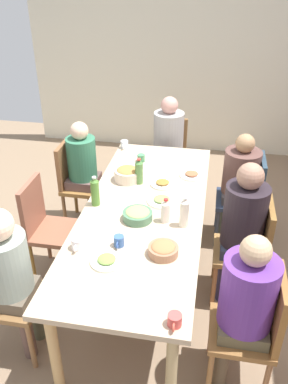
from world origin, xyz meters
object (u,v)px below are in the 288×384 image
at_px(person_4, 245,300).
at_px(plate_2, 162,184).
at_px(bowl_0, 163,249).
at_px(bowl_2, 128,174).
at_px(dining_table, 144,216).
at_px(chair_6, 76,180).
at_px(bottle_2, 166,211).
at_px(chair_5, 46,224).
at_px(cup_4, 124,144).
at_px(person_0, 239,178).
at_px(chair_2, 169,154).
at_px(bottle_1, 139,172).
at_px(chair_0, 247,195).
at_px(cup_1, 119,241).
at_px(cup_2, 141,158).
at_px(person_3, 242,222).
at_px(plate_1, 192,175).
at_px(plate_3, 162,200).
at_px(cup_0, 78,243).
at_px(cup_3, 175,320).
at_px(person_1, 8,270).
at_px(bottle_3, 184,212).
at_px(chair_4, 256,326).
at_px(bottle_0, 95,192).
at_px(person_2, 168,140).
at_px(bowl_1, 138,215).
at_px(chair_3, 250,247).
at_px(person_6, 84,166).
at_px(plate_0, 107,260).
at_px(chair_1, 1,290).

relative_size(person_4, plate_2, 5.67).
distance_m(bowl_0, bowl_2, 1.05).
bearing_deg(bowl_2, dining_table, 27.68).
xyz_separation_m(dining_table, chair_6, (-0.79, -0.84, -0.18)).
bearing_deg(bottle_2, chair_5, -97.69).
bearing_deg(cup_4, dining_table, 20.36).
relative_size(person_0, person_4, 0.95).
height_order(chair_2, bottle_1, bottle_1).
relative_size(chair_0, bowl_0, 4.48).
relative_size(cup_1, cup_2, 0.99).
xyz_separation_m(person_3, plate_1, (-0.60, -0.43, 0.04)).
bearing_deg(cup_4, plate_3, 28.64).
bearing_deg(cup_0, cup_3, 53.34).
xyz_separation_m(person_1, bottle_3, (-0.62, 1.08, 0.17)).
bearing_deg(cup_1, person_3, 120.21).
relative_size(chair_4, bowl_0, 4.48).
height_order(cup_1, bottle_0, bottle_0).
xyz_separation_m(plate_3, cup_0, (0.69, -0.47, 0.03)).
bearing_deg(bottle_2, chair_2, -173.77).
distance_m(person_3, cup_1, 0.97).
relative_size(bottle_0, bottle_1, 1.07).
distance_m(person_2, bowl_1, 1.63).
height_order(chair_3, person_4, person_4).
xyz_separation_m(chair_6, cup_3, (1.88, 1.21, 0.29)).
height_order(person_6, plate_2, person_6).
bearing_deg(plate_0, bottle_1, 179.67).
bearing_deg(person_6, plate_0, 23.35).
height_order(person_4, cup_3, person_4).
bearing_deg(chair_0, plate_3, -47.24).
distance_m(person_1, plate_3, 1.27).
distance_m(person_4, chair_6, 2.25).
bearing_deg(person_1, plate_1, 142.26).
xyz_separation_m(chair_1, cup_4, (-1.87, 0.44, 0.29)).
bearing_deg(bottle_3, person_6, -131.77).
bearing_deg(bottle_1, bowl_2, -107.87).
height_order(dining_table, person_0, person_0).
bearing_deg(bottle_0, chair_5, -91.13).
bearing_deg(plate_2, cup_2, -147.14).
bearing_deg(chair_3, plate_3, -99.70).
xyz_separation_m(person_2, bowl_0, (2.00, 0.22, 0.08)).
relative_size(dining_table, person_4, 2.01).
xyz_separation_m(cup_0, cup_2, (-1.37, 0.17, -0.01)).
height_order(chair_5, person_6, person_6).
bearing_deg(plate_1, person_4, 17.28).
relative_size(cup_0, bottle_2, 0.63).
xyz_separation_m(plate_2, plate_3, (0.27, 0.03, 0.00)).
bearing_deg(plate_3, chair_0, 132.76).
distance_m(chair_2, bowl_1, 1.74).
bearing_deg(cup_3, person_6, -149.37).
bearing_deg(cup_0, chair_0, 138.64).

